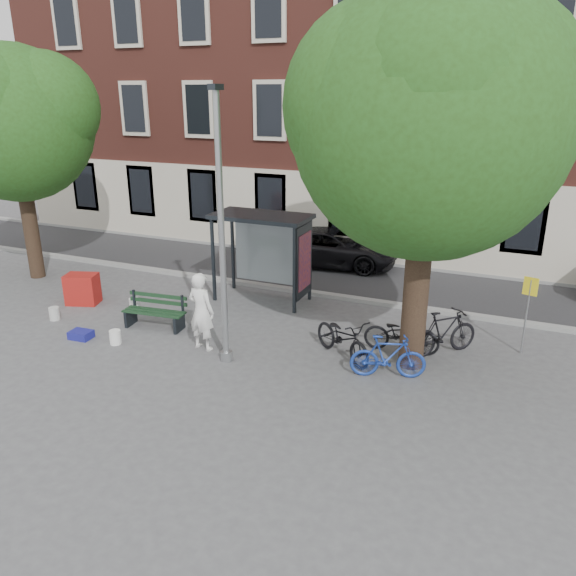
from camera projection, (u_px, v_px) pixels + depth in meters
The scene contains 22 objects.
ground at pixel (227, 361), 13.16m from camera, with size 90.00×90.00×0.00m, color #4C4C4F.
road at pixel (327, 275), 19.22m from camera, with size 40.00×4.00×0.01m, color #28282B.
curb_near at pixel (305, 292), 17.47m from camera, with size 40.00×0.25×0.12m, color gray.
curb_far at pixel (345, 259), 20.93m from camera, with size 40.00×0.25×0.12m, color gray.
building_row at pixel (382, 63), 22.09m from camera, with size 30.00×8.00×14.00m, color brown.
lamppost at pixel (222, 246), 12.23m from camera, with size 0.28×0.35×6.11m.
tree_right at pixel (430, 110), 10.99m from camera, with size 5.76×5.60×8.20m.
tree_left at pixel (11, 117), 17.27m from camera, with size 5.18×4.86×7.40m.
bus_shelter at pixel (275, 239), 16.30m from camera, with size 2.85×1.45×2.62m.
painter at pixel (201, 311), 13.46m from camera, with size 0.71×0.47×1.94m, color white.
bench at pixel (155, 313), 14.90m from camera, with size 1.74×0.74×0.87m.
bike_a at pixel (402, 334), 13.44m from camera, with size 0.63×1.81×0.95m, color black.
bike_b at pixel (388, 357), 12.24m from camera, with size 0.47×1.66×1.00m, color #1C3A9B.
bike_c at pixel (343, 338), 13.13m from camera, with size 0.69×1.97×1.04m, color black.
bike_d at pixel (444, 333), 13.30m from camera, with size 0.53×1.87×1.12m, color black.
car_dark at pixel (332, 247), 20.18m from camera, with size 2.17×4.70×1.31m, color black.
red_stand at pixel (82, 289), 16.55m from camera, with size 0.90×0.60×0.90m, color #A81B16.
blue_crate at pixel (81, 335), 14.31m from camera, with size 0.55×0.40×0.20m, color navy.
bucket_a at pixel (54, 314), 15.45m from camera, with size 0.28×0.28×0.36m, color silver.
bucket_b at pixel (134, 304), 16.12m from camera, with size 0.28×0.28×0.36m, color white.
bucket_c at pixel (115, 337), 13.97m from camera, with size 0.28×0.28×0.36m, color white.
notice_sign at pixel (529, 299), 13.08m from camera, with size 0.33×0.11×1.92m.
Camera 1 is at (6.01, -10.31, 5.98)m, focal length 35.00 mm.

